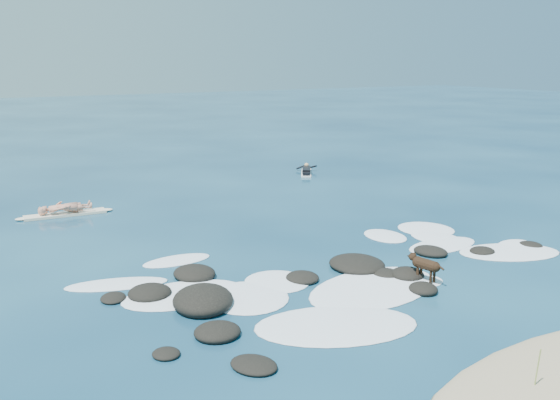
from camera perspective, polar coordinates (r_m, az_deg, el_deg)
ground at (r=17.83m, az=6.71°, el=-5.30°), size 160.00×160.00×0.00m
reef_rocks at (r=15.53m, az=0.97°, el=-7.65°), size 14.24×6.32×0.55m
breaking_foam at (r=16.56m, az=6.55°, el=-6.71°), size 13.73×7.84×0.12m
standing_surfer_rig at (r=23.47m, az=-19.16°, el=0.43°), size 3.38×0.70×1.92m
paddling_surfer_rig at (r=30.35m, az=2.43°, el=2.68°), size 1.64×2.15×0.40m
dog at (r=16.13m, az=13.07°, el=-5.74°), size 0.43×1.14×0.73m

